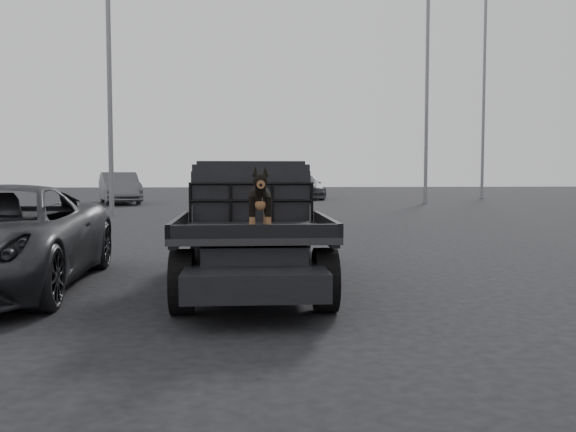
{
  "coord_description": "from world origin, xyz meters",
  "views": [
    {
      "loc": [
        -0.58,
        -7.01,
        1.65
      ],
      "look_at": [
        -0.09,
        -0.32,
        1.18
      ],
      "focal_mm": 40.0,
      "sensor_mm": 36.0,
      "label": 1
    }
  ],
  "objects": [
    {
      "name": "flatbed_ute",
      "position": [
        -0.44,
        2.06,
        0.46
      ],
      "size": [
        2.0,
        5.4,
        0.92
      ],
      "primitive_type": null,
      "color": "black",
      "rests_on": "ground"
    },
    {
      "name": "floodlight_near",
      "position": [
        -5.38,
        17.06,
        7.02
      ],
      "size": [
        1.08,
        0.28,
        12.86
      ],
      "color": "slate",
      "rests_on": "ground"
    },
    {
      "name": "floodlight_far",
      "position": [
        14.22,
        31.58,
        8.06
      ],
      "size": [
        1.08,
        0.28,
        14.9
      ],
      "color": "slate",
      "rests_on": "ground"
    },
    {
      "name": "ground",
      "position": [
        0.0,
        0.0,
        0.0
      ],
      "size": [
        120.0,
        120.0,
        0.0
      ],
      "primitive_type": "plane",
      "color": "black",
      "rests_on": "ground"
    },
    {
      "name": "dog",
      "position": [
        -0.38,
        0.21,
        1.29
      ],
      "size": [
        0.32,
        0.6,
        0.74
      ],
      "primitive_type": null,
      "color": "black",
      "rests_on": "flatbed_ute"
    },
    {
      "name": "headache_rack",
      "position": [
        -0.44,
        2.26,
        1.2
      ],
      "size": [
        1.8,
        0.08,
        0.55
      ],
      "primitive_type": null,
      "color": "black",
      "rests_on": "flatbed_ute"
    },
    {
      "name": "floodlight_mid",
      "position": [
        8.86,
        25.37,
        7.19
      ],
      "size": [
        1.08,
        0.28,
        13.2
      ],
      "color": "slate",
      "rests_on": "ground"
    },
    {
      "name": "distant_car_b",
      "position": [
        3.1,
        31.07,
        0.71
      ],
      "size": [
        2.39,
        5.06,
        1.43
      ],
      "primitive_type": "imported",
      "rotation": [
        0.0,
        0.0,
        0.08
      ],
      "color": "#414146",
      "rests_on": "ground"
    },
    {
      "name": "ute_cab",
      "position": [
        -0.44,
        3.01,
        1.36
      ],
      "size": [
        1.72,
        1.3,
        0.88
      ],
      "primitive_type": null,
      "color": "black",
      "rests_on": "flatbed_ute"
    },
    {
      "name": "distant_car_a",
      "position": [
        -6.78,
        26.12,
        0.8
      ],
      "size": [
        3.05,
        5.16,
        1.61
      ],
      "primitive_type": "imported",
      "rotation": [
        0.0,
        0.0,
        0.3
      ],
      "color": "#54555A",
      "rests_on": "ground"
    }
  ]
}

